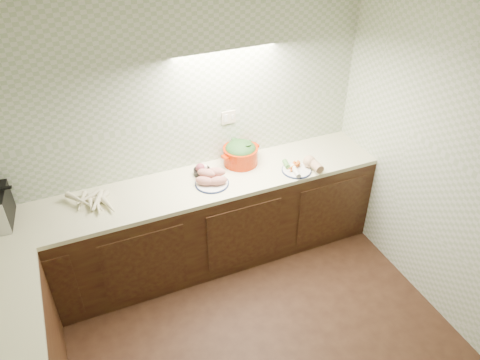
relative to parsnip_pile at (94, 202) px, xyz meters
name	(u,v)px	position (x,y,z in m)	size (l,w,h in m)	color
room	(258,230)	(0.73, -1.55, 0.70)	(3.60, 3.60, 2.60)	black
counter	(131,319)	(0.04, -0.86, -0.48)	(3.60, 3.60, 0.90)	black
parsnip_pile	(94,202)	(0.00, 0.00, 0.00)	(0.39, 0.34, 0.08)	#ECE9BC
sweet_potato_plate	(212,179)	(0.98, -0.09, 0.02)	(0.30, 0.29, 0.13)	#131D43
onion_bowl	(202,170)	(0.95, 0.07, 0.01)	(0.15, 0.15, 0.11)	black
dutch_oven	(241,153)	(1.34, 0.11, 0.08)	(0.39, 0.39, 0.22)	#AB2100
veg_plate	(302,165)	(1.80, -0.21, 0.01)	(0.34, 0.28, 0.12)	#131D43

